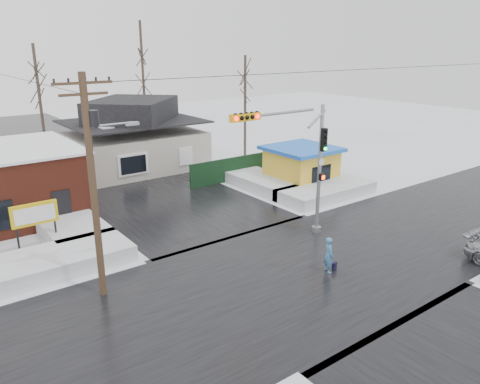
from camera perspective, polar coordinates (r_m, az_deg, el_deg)
ground at (r=21.84m, az=7.53°, el=-9.63°), size 120.00×120.00×0.00m
road_ns at (r=21.84m, az=7.53°, el=-9.61°), size 10.00×120.00×0.02m
road_ew at (r=21.84m, az=7.53°, el=-9.61°), size 120.00×10.00×0.02m
snowbank_nw at (r=23.31m, az=-21.81°, el=-7.91°), size 7.00×3.00×0.80m
snowbank_ne at (r=32.24m, az=10.44°, el=0.11°), size 7.00×3.00×0.80m
snowbank_nside_w at (r=28.26m, az=-20.69°, el=-3.31°), size 3.00×8.00×0.80m
snowbank_nside_e at (r=34.41m, az=2.07°, el=1.52°), size 3.00×8.00×0.80m
traffic_signal at (r=23.88m, az=7.23°, el=4.40°), size 6.05×0.68×7.00m
utility_pole at (r=18.82m, az=-17.40°, el=1.91°), size 3.15×0.44×9.00m
marquee_sign at (r=25.02m, az=-23.76°, el=-2.64°), size 2.20×0.21×2.55m
house at (r=39.73m, az=-12.80°, el=6.57°), size 10.40×8.40×5.76m
kiosk at (r=34.30m, az=7.46°, el=3.16°), size 4.60×4.60×2.88m
fence at (r=35.52m, az=-0.57°, el=2.88°), size 8.00×0.12×1.80m
tree_far_left at (r=40.95m, az=-23.60°, el=13.43°), size 3.00×3.00×10.00m
tree_far_mid at (r=46.17m, az=-11.93°, el=16.78°), size 3.00×3.00×12.00m
tree_far_right at (r=42.53m, az=0.64°, el=13.88°), size 3.00×3.00×9.00m
pedestrian at (r=21.65m, az=10.76°, el=-7.57°), size 0.61×0.72×1.69m
shopping_bag at (r=22.18m, az=11.43°, el=-8.89°), size 0.30×0.19×0.35m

